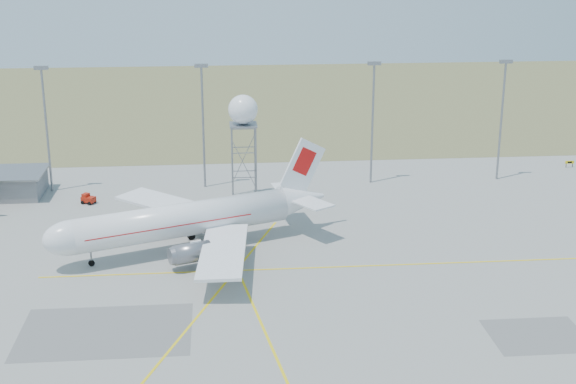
{
  "coord_description": "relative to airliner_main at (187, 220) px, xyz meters",
  "views": [
    {
      "loc": [
        -7.67,
        -62.47,
        39.51
      ],
      "look_at": [
        1.56,
        40.0,
        6.93
      ],
      "focal_mm": 50.0,
      "sensor_mm": 36.0,
      "label": 1
    }
  ],
  "objects": [
    {
      "name": "baggage_tug",
      "position": [
        -16.12,
        20.84,
        -3.52
      ],
      "size": [
        2.41,
        2.32,
        1.58
      ],
      "rotation": [
        0.0,
        0.0,
        -0.5
      ],
      "color": "#A41B0B",
      "rests_on": "ground"
    },
    {
      "name": "mast_c",
      "position": [
        29.98,
        28.15,
        7.96
      ],
      "size": [
        2.2,
        0.5,
        20.5
      ],
      "color": "gray",
      "rests_on": "ground"
    },
    {
      "name": "mast_d",
      "position": [
        51.98,
        28.15,
        7.96
      ],
      "size": [
        2.2,
        0.5,
        20.5
      ],
      "color": "gray",
      "rests_on": "ground"
    },
    {
      "name": "airliner_main",
      "position": [
        0.0,
        0.0,
        0.0
      ],
      "size": [
        38.08,
        35.72,
        13.42
      ],
      "rotation": [
        0.0,
        0.0,
        3.52
      ],
      "color": "white",
      "rests_on": "ground"
    },
    {
      "name": "grass_strip",
      "position": [
        11.98,
        102.15,
        -4.1
      ],
      "size": [
        400.0,
        120.0,
        0.03
      ],
      "primitive_type": "cube",
      "color": "#5F6638",
      "rests_on": "ground"
    },
    {
      "name": "radar_tower",
      "position": [
        8.31,
        21.48,
        5.22
      ],
      "size": [
        4.6,
        4.6,
        16.64
      ],
      "color": "gray",
      "rests_on": "ground"
    },
    {
      "name": "mast_a",
      "position": [
        -23.02,
        28.15,
        7.96
      ],
      "size": [
        2.2,
        0.5,
        20.5
      ],
      "color": "gray",
      "rests_on": "ground"
    },
    {
      "name": "taxi_sign_near",
      "position": [
        67.58,
        34.14,
        -3.22
      ],
      "size": [
        1.6,
        0.17,
        1.2
      ],
      "color": "black",
      "rests_on": "ground"
    },
    {
      "name": "mast_b",
      "position": [
        1.98,
        28.15,
        7.96
      ],
      "size": [
        2.2,
        0.5,
        20.5
      ],
      "color": "gray",
      "rests_on": "ground"
    }
  ]
}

